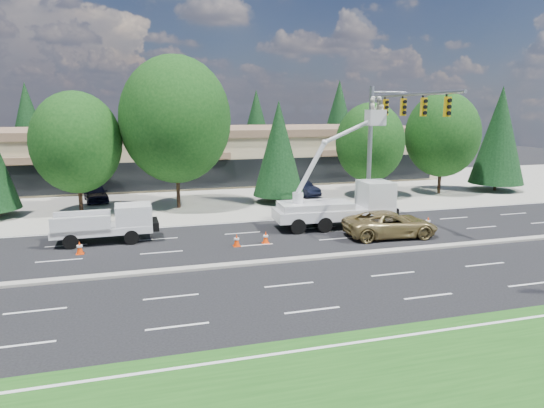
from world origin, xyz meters
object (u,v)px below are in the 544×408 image
object	(u,v)px
bucket_truck	(345,199)
signal_mast	(386,130)
utility_pickup	(110,227)
minivan	(390,224)

from	to	relation	value
bucket_truck	signal_mast	bearing A→B (deg)	23.13
utility_pickup	bucket_truck	distance (m)	14.35
bucket_truck	minivan	distance (m)	3.52
utility_pickup	bucket_truck	xyz separation A→B (m)	(14.31, -0.42, 0.94)
utility_pickup	signal_mast	bearing A→B (deg)	1.54
signal_mast	utility_pickup	xyz separation A→B (m)	(-17.67, -0.84, -5.20)
bucket_truck	minivan	bearing A→B (deg)	-59.83
bucket_truck	utility_pickup	bearing A→B (deg)	-179.05
signal_mast	minivan	bearing A→B (deg)	-113.06
utility_pickup	bucket_truck	world-z (taller)	bucket_truck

